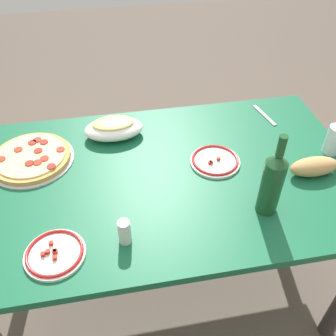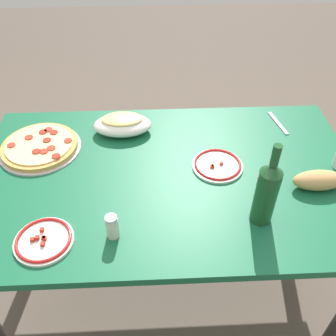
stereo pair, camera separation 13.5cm
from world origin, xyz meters
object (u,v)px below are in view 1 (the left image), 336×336
object	(u,v)px
baked_pasta_dish	(114,128)
side_plate_near	(215,161)
bread_loaf	(314,167)
water_glass	(334,140)
side_plate_far	(55,254)
pepperoni_pizza	(31,158)
dining_table	(168,195)
spice_shaker	(125,232)
wine_bottle	(272,182)

from	to	relation	value
baked_pasta_dish	side_plate_near	xyz separation A→B (m)	(-0.36, 0.24, -0.03)
bread_loaf	baked_pasta_dish	bearing A→B (deg)	-27.51
baked_pasta_dish	side_plate_near	bearing A→B (deg)	146.74
water_glass	side_plate_far	distance (m)	1.09
bread_loaf	side_plate_far	bearing A→B (deg)	12.04
water_glass	side_plate_near	xyz separation A→B (m)	(0.46, -0.02, -0.05)
pepperoni_pizza	water_glass	distance (m)	1.16
dining_table	spice_shaker	distance (m)	0.36
dining_table	bread_loaf	world-z (taller)	bread_loaf
water_glass	baked_pasta_dish	bearing A→B (deg)	-17.26
side_plate_far	spice_shaker	xyz separation A→B (m)	(-0.21, -0.02, 0.03)
side_plate_near	spice_shaker	size ratio (longest dim) A/B	2.19
wine_bottle	water_glass	size ratio (longest dim) A/B	2.59
bread_loaf	spice_shaker	size ratio (longest dim) A/B	2.12
wine_bottle	side_plate_far	xyz separation A→B (m)	(0.69, 0.06, -0.11)
bread_loaf	spice_shaker	bearing A→B (deg)	14.28
side_plate_far	bread_loaf	xyz separation A→B (m)	(-0.92, -0.20, 0.03)
pepperoni_pizza	baked_pasta_dish	xyz separation A→B (m)	(-0.32, -0.10, 0.03)
wine_bottle	spice_shaker	size ratio (longest dim) A/B	3.49
water_glass	spice_shaker	distance (m)	0.88
pepperoni_pizza	spice_shaker	world-z (taller)	spice_shaker
dining_table	baked_pasta_dish	bearing A→B (deg)	-56.89
dining_table	side_plate_far	bearing A→B (deg)	36.27
side_plate_far	bread_loaf	world-z (taller)	bread_loaf
water_glass	bread_loaf	world-z (taller)	water_glass
spice_shaker	side_plate_far	bearing A→B (deg)	4.32
baked_pasta_dish	wine_bottle	world-z (taller)	wine_bottle
pepperoni_pizza	wine_bottle	world-z (taller)	wine_bottle
pepperoni_pizza	side_plate_near	bearing A→B (deg)	168.70
water_glass	side_plate_near	bearing A→B (deg)	-2.26
baked_pasta_dish	wine_bottle	bearing A→B (deg)	133.20
pepperoni_pizza	side_plate_far	distance (m)	0.47
pepperoni_pizza	side_plate_near	world-z (taller)	pepperoni_pizza
baked_pasta_dish	side_plate_far	bearing A→B (deg)	68.70
side_plate_far	spice_shaker	distance (m)	0.21
water_glass	side_plate_near	world-z (taller)	water_glass
side_plate_near	bread_loaf	size ratio (longest dim) A/B	1.03
dining_table	wine_bottle	xyz separation A→B (m)	(-0.29, 0.23, 0.24)
bread_loaf	side_plate_near	bearing A→B (deg)	-20.50
baked_pasta_dish	spice_shaker	distance (m)	0.54
side_plate_far	spice_shaker	world-z (taller)	spice_shaker
baked_pasta_dish	spice_shaker	size ratio (longest dim) A/B	2.76
side_plate_far	bread_loaf	distance (m)	0.94
water_glass	spice_shaker	world-z (taller)	water_glass
wine_bottle	spice_shaker	distance (m)	0.48
baked_pasta_dish	wine_bottle	size ratio (longest dim) A/B	0.79
baked_pasta_dish	water_glass	xyz separation A→B (m)	(-0.83, 0.26, 0.02)
pepperoni_pizza	side_plate_near	distance (m)	0.70
baked_pasta_dish	spice_shaker	world-z (taller)	spice_shaker
wine_bottle	baked_pasta_dish	bearing A→B (deg)	-46.80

